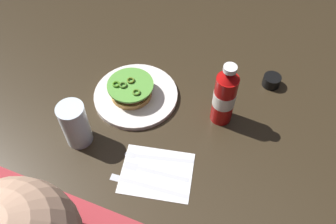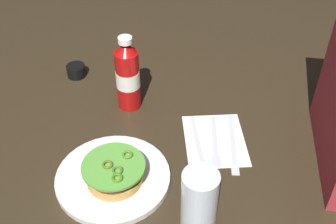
# 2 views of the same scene
# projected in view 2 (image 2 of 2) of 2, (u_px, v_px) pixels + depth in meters

# --- Properties ---
(ground_plane) EXTENTS (3.00, 3.00, 0.00)m
(ground_plane) POSITION_uv_depth(u_px,v_px,m) (109.00, 138.00, 1.05)
(ground_plane) COLOR #2E2416
(dinner_plate) EXTENTS (0.25, 0.25, 0.01)m
(dinner_plate) POSITION_uv_depth(u_px,v_px,m) (113.00, 178.00, 0.94)
(dinner_plate) COLOR silver
(dinner_plate) RESTS_ON ground_plane
(burger_sandwich) EXTENTS (0.14, 0.14, 0.05)m
(burger_sandwich) POSITION_uv_depth(u_px,v_px,m) (114.00, 172.00, 0.91)
(burger_sandwich) COLOR #C29047
(burger_sandwich) RESTS_ON dinner_plate
(ketchup_bottle) EXTENTS (0.06, 0.06, 0.21)m
(ketchup_bottle) POSITION_uv_depth(u_px,v_px,m) (128.00, 76.00, 1.08)
(ketchup_bottle) COLOR #AF0E0D
(ketchup_bottle) RESTS_ON ground_plane
(water_glass) EXTENTS (0.07, 0.07, 0.14)m
(water_glass) POSITION_uv_depth(u_px,v_px,m) (199.00, 200.00, 0.82)
(water_glass) COLOR silver
(water_glass) RESTS_ON ground_plane
(condiment_cup) EXTENTS (0.05, 0.05, 0.03)m
(condiment_cup) POSITION_uv_depth(u_px,v_px,m) (76.00, 71.00, 1.23)
(condiment_cup) COLOR black
(condiment_cup) RESTS_ON ground_plane
(napkin) EXTENTS (0.21, 0.18, 0.00)m
(napkin) POSITION_uv_depth(u_px,v_px,m) (215.00, 140.00, 1.04)
(napkin) COLOR white
(napkin) RESTS_ON ground_plane
(spoon_utensil) EXTENTS (0.18, 0.06, 0.00)m
(spoon_utensil) POSITION_uv_depth(u_px,v_px,m) (199.00, 148.00, 1.01)
(spoon_utensil) COLOR silver
(spoon_utensil) RESTS_ON napkin
(fork_utensil) EXTENTS (0.18, 0.04, 0.00)m
(fork_utensil) POSITION_uv_depth(u_px,v_px,m) (215.00, 144.00, 1.02)
(fork_utensil) COLOR silver
(fork_utensil) RESTS_ON napkin
(butter_knife) EXTENTS (0.21, 0.03, 0.00)m
(butter_knife) POSITION_uv_depth(u_px,v_px,m) (233.00, 146.00, 1.02)
(butter_knife) COLOR silver
(butter_knife) RESTS_ON napkin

